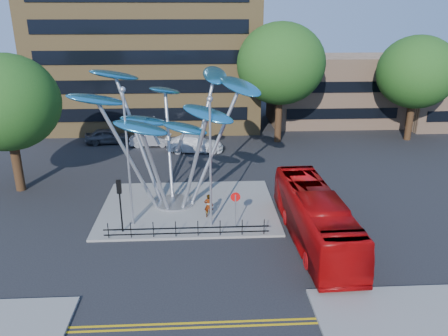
{
  "coord_description": "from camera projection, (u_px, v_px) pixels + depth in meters",
  "views": [
    {
      "loc": [
        -0.02,
        -21.89,
        13.09
      ],
      "look_at": [
        1.37,
        4.0,
        3.67
      ],
      "focal_mm": 35.0,
      "sensor_mm": 36.0,
      "label": 1
    }
  ],
  "objects": [
    {
      "name": "tree_far",
      "position": [
        417.0,
        72.0,
        44.35
      ],
      "size": [
        8.0,
        8.0,
        10.81
      ],
      "color": "black",
      "rests_on": "ground"
    },
    {
      "name": "parked_car_right",
      "position": [
        195.0,
        144.0,
        42.58
      ],
      "size": [
        5.71,
        2.71,
        1.61
      ],
      "primitive_type": "imported",
      "rotation": [
        0.0,
        0.0,
        1.49
      ],
      "color": "white",
      "rests_on": "ground"
    },
    {
      "name": "leaf_sculpture",
      "position": [
        170.0,
        110.0,
        28.84
      ],
      "size": [
        12.72,
        9.54,
        9.51
      ],
      "color": "#9EA0A5",
      "rests_on": "traffic_island"
    },
    {
      "name": "tree_left",
      "position": [
        6.0,
        103.0,
        31.38
      ],
      "size": [
        7.6,
        7.6,
        10.32
      ],
      "color": "black",
      "rests_on": "ground"
    },
    {
      "name": "street_lamp_left",
      "position": [
        127.0,
        146.0,
        26.25
      ],
      "size": [
        0.36,
        0.36,
        8.8
      ],
      "color": "#9EA0A5",
      "rests_on": "traffic_island"
    },
    {
      "name": "traffic_light_island",
      "position": [
        120.0,
        195.0,
        26.22
      ],
      "size": [
        0.28,
        0.18,
        3.42
      ],
      "color": "black",
      "rests_on": "traffic_island"
    },
    {
      "name": "low_building_near",
      "position": [
        333.0,
        90.0,
        52.62
      ],
      "size": [
        15.0,
        8.0,
        8.0
      ],
      "primitive_type": "cube",
      "color": "tan",
      "rests_on": "ground"
    },
    {
      "name": "tree_right",
      "position": [
        281.0,
        64.0,
        43.33
      ],
      "size": [
        8.8,
        8.8,
        12.11
      ],
      "color": "black",
      "rests_on": "ground"
    },
    {
      "name": "no_entry_sign_island",
      "position": [
        235.0,
        204.0,
        26.86
      ],
      "size": [
        0.6,
        0.1,
        2.45
      ],
      "color": "#9EA0A5",
      "rests_on": "traffic_island"
    },
    {
      "name": "pedestrian_railing_front",
      "position": [
        187.0,
        230.0,
        26.38
      ],
      "size": [
        10.0,
        0.06,
        1.0
      ],
      "color": "black",
      "rests_on": "traffic_island"
    },
    {
      "name": "red_bus",
      "position": [
        315.0,
        217.0,
        25.78
      ],
      "size": [
        2.99,
        11.33,
        3.13
      ],
      "primitive_type": "imported",
      "rotation": [
        0.0,
        0.0,
        0.03
      ],
      "color": "#A70709",
      "rests_on": "ground"
    },
    {
      "name": "parked_car_left",
      "position": [
        108.0,
        136.0,
        45.14
      ],
      "size": [
        4.83,
        2.39,
        1.58
      ],
      "primitive_type": "imported",
      "rotation": [
        0.0,
        0.0,
        1.69
      ],
      "color": "#3C3D44",
      "rests_on": "ground"
    },
    {
      "name": "ground",
      "position": [
        204.0,
        252.0,
        25.02
      ],
      "size": [
        120.0,
        120.0,
        0.0
      ],
      "primitive_type": "plane",
      "color": "black",
      "rests_on": "ground"
    },
    {
      "name": "pedestrian",
      "position": [
        209.0,
        206.0,
        28.7
      ],
      "size": [
        0.62,
        0.43,
        1.62
      ],
      "primitive_type": "imported",
      "rotation": [
        0.0,
        0.0,
        3.07
      ],
      "color": "gray",
      "rests_on": "traffic_island"
    },
    {
      "name": "double_yellow_near",
      "position": [
        205.0,
        323.0,
        19.39
      ],
      "size": [
        40.0,
        0.12,
        0.01
      ],
      "primitive_type": "cube",
      "color": "gold",
      "rests_on": "ground"
    },
    {
      "name": "double_yellow_far",
      "position": [
        205.0,
        327.0,
        19.11
      ],
      "size": [
        40.0,
        0.12,
        0.01
      ],
      "primitive_type": "cube",
      "color": "gold",
      "rests_on": "ground"
    },
    {
      "name": "street_lamp_right",
      "position": [
        210.0,
        152.0,
        26.12
      ],
      "size": [
        0.36,
        0.36,
        8.3
      ],
      "color": "#9EA0A5",
      "rests_on": "traffic_island"
    },
    {
      "name": "parked_car_mid",
      "position": [
        151.0,
        140.0,
        44.27
      ],
      "size": [
        4.24,
        1.52,
        1.39
      ],
      "primitive_type": "imported",
      "rotation": [
        0.0,
        0.0,
        1.58
      ],
      "color": "#B7B8C0",
      "rests_on": "ground"
    },
    {
      "name": "traffic_island",
      "position": [
        189.0,
        207.0,
        30.58
      ],
      "size": [
        12.0,
        9.0,
        0.15
      ],
      "primitive_type": "cube",
      "color": "slate",
      "rests_on": "ground"
    }
  ]
}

